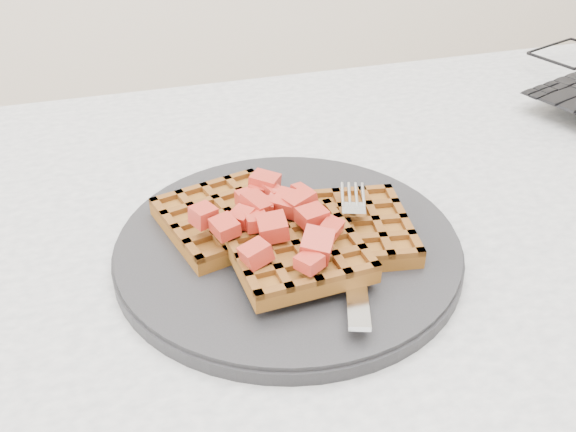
{
  "coord_description": "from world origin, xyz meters",
  "views": [
    {
      "loc": [
        -0.27,
        -0.43,
        1.09
      ],
      "look_at": [
        -0.15,
        -0.0,
        0.79
      ],
      "focal_mm": 40.0,
      "sensor_mm": 36.0,
      "label": 1
    }
  ],
  "objects": [
    {
      "name": "strawberry_pile",
      "position": [
        -0.15,
        -0.0,
        0.8
      ],
      "size": [
        0.15,
        0.15,
        0.02
      ],
      "primitive_type": null,
      "color": "maroon",
      "rests_on": "waffles"
    },
    {
      "name": "table",
      "position": [
        0.0,
        0.0,
        0.64
      ],
      "size": [
        1.2,
        0.8,
        0.75
      ],
      "color": "silver",
      "rests_on": "ground"
    },
    {
      "name": "waffles",
      "position": [
        -0.15,
        -0.0,
        0.78
      ],
      "size": [
        0.22,
        0.19,
        0.03
      ],
      "color": "brown",
      "rests_on": "plate"
    },
    {
      "name": "plate",
      "position": [
        -0.15,
        -0.0,
        0.76
      ],
      "size": [
        0.3,
        0.3,
        0.02
      ],
      "primitive_type": "cylinder",
      "color": "black",
      "rests_on": "table"
    },
    {
      "name": "fork",
      "position": [
        -0.1,
        -0.04,
        0.77
      ],
      "size": [
        0.08,
        0.18,
        0.02
      ],
      "primitive_type": null,
      "rotation": [
        0.0,
        0.0,
        -0.33
      ],
      "color": "silver",
      "rests_on": "plate"
    }
  ]
}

